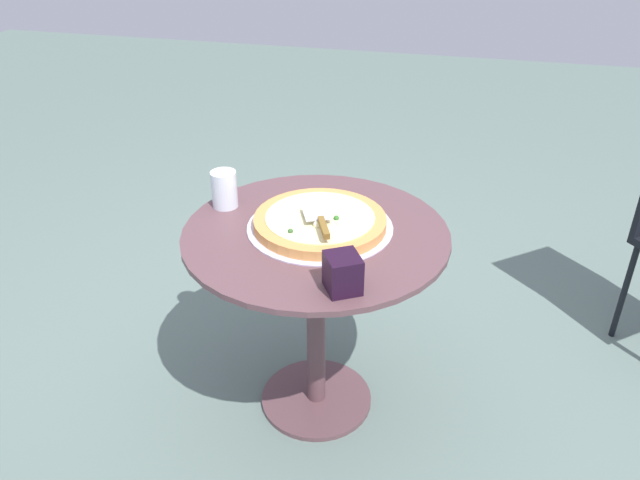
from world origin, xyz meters
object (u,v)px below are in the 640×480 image
patio_table (316,277)px  drinking_cup (224,189)px  pizza_on_tray (320,222)px  pizza_server (321,220)px  napkin_dispenser (343,273)px

patio_table → drinking_cup: size_ratio=6.76×
patio_table → pizza_on_tray: size_ratio=1.82×
patio_table → pizza_server: size_ratio=3.87×
patio_table → drinking_cup: bearing=-15.6°
pizza_on_tray → napkin_dispenser: bearing=113.8°
patio_table → napkin_dispenser: bearing=116.9°
pizza_server → pizza_on_tray: bearing=-74.0°
drinking_cup → napkin_dispenser: size_ratio=1.19×
pizza_on_tray → drinking_cup: bearing=-11.1°
drinking_cup → pizza_on_tray: bearing=168.9°
pizza_on_tray → drinking_cup: 0.34m
drinking_cup → patio_table: bearing=164.4°
napkin_dispenser → pizza_server: bearing=175.7°
patio_table → pizza_on_tray: pizza_on_tray is taller
pizza_server → drinking_cup: bearing=-20.1°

